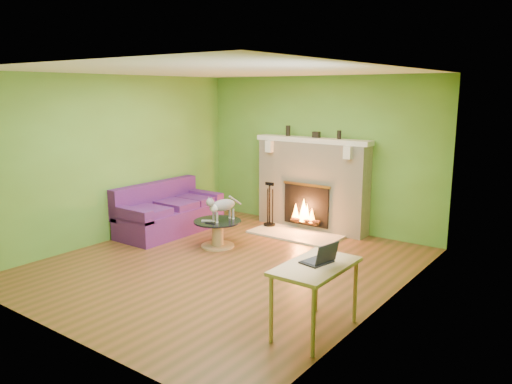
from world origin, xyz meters
TOP-DOWN VIEW (x-y plane):
  - floor at (0.00, 0.00)m, footprint 5.00×5.00m
  - ceiling at (0.00, 0.00)m, footprint 5.00×5.00m
  - wall_back at (0.00, 2.50)m, footprint 5.00×0.00m
  - wall_front at (0.00, -2.50)m, footprint 5.00×0.00m
  - wall_left at (-2.25, 0.00)m, footprint 0.00×5.00m
  - wall_right at (2.25, 0.00)m, footprint 0.00×5.00m
  - window_frame at (2.24, -0.90)m, footprint 0.00×1.20m
  - window_pane at (2.23, -0.90)m, footprint 0.00×1.06m
  - fireplace at (0.00, 2.32)m, footprint 2.10×0.46m
  - hearth at (0.00, 1.80)m, footprint 1.50×0.75m
  - mantel at (0.00, 2.30)m, footprint 2.10×0.28m
  - sofa at (-1.86, 0.71)m, footprint 0.86×1.83m
  - coffee_table at (-0.63, 0.56)m, footprint 0.73×0.73m
  - desk at (1.95, -0.97)m, footprint 0.55×0.95m
  - cat at (-0.55, 0.61)m, footprint 0.35×0.67m
  - remote_silver at (-0.73, 0.44)m, footprint 0.17×0.13m
  - remote_black at (-0.61, 0.38)m, footprint 0.17×0.07m
  - laptop at (1.93, -0.92)m, footprint 0.31×0.34m
  - fire_tools at (-0.63, 1.95)m, footprint 0.21×0.21m
  - mantel_vase_left at (-0.51, 2.33)m, footprint 0.08×0.08m
  - mantel_vase_right at (0.48, 2.33)m, footprint 0.07×0.07m
  - mantel_box at (0.05, 2.33)m, footprint 0.12×0.08m

SIDE VIEW (x-z plane):
  - floor at x=0.00m, z-range 0.00..0.00m
  - hearth at x=0.00m, z-range 0.00..0.03m
  - coffee_table at x=-0.63m, z-range 0.03..0.44m
  - sofa at x=-1.86m, z-range -0.09..0.73m
  - fire_tools at x=-0.63m, z-range 0.03..0.80m
  - remote_black at x=-0.61m, z-range 0.41..0.43m
  - remote_silver at x=-0.73m, z-range 0.41..0.43m
  - cat at x=-0.55m, z-range 0.41..0.81m
  - desk at x=1.95m, z-range 0.27..0.97m
  - fireplace at x=0.00m, z-range -0.02..1.56m
  - laptop at x=1.93m, z-range 0.70..0.92m
  - wall_back at x=0.00m, z-range -1.20..3.80m
  - wall_front at x=0.00m, z-range -1.20..3.80m
  - wall_left at x=-2.25m, z-range -1.20..3.80m
  - wall_right at x=2.25m, z-range -1.20..3.80m
  - mantel at x=0.00m, z-range 1.50..1.58m
  - window_frame at x=2.24m, z-range 0.95..2.15m
  - window_pane at x=2.23m, z-range 1.02..2.08m
  - mantel_box at x=0.05m, z-range 1.58..1.68m
  - mantel_vase_right at x=0.48m, z-range 1.58..1.72m
  - mantel_vase_left at x=-0.51m, z-range 1.58..1.76m
  - ceiling at x=0.00m, z-range 2.60..2.60m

